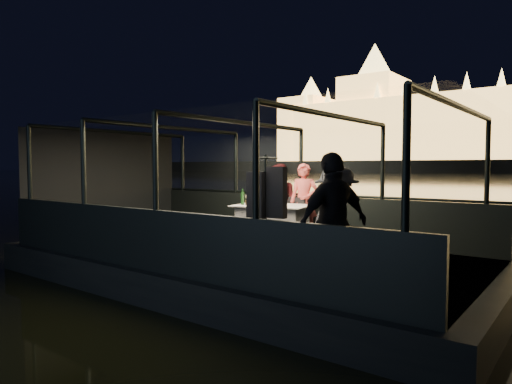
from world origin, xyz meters
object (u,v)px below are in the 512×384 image
Objects in this scene: coat_stand at (266,212)px; dining_table_central at (273,224)px; passenger_stripe at (337,220)px; chair_port_left at (277,218)px; passenger_dark at (333,224)px; wine_bottle at (242,197)px; person_woman_coral at (304,204)px; person_man_maroon at (281,203)px; chair_port_right at (292,219)px.

dining_table_central is at bearing 122.71° from coat_stand.
dining_table_central is 2.75m from coat_stand.
coat_stand reaches higher than passenger_stripe.
chair_port_left is at bearing 121.33° from coat_stand.
passenger_dark reaches higher than wine_bottle.
passenger_stripe is at bearing -136.19° from passenger_dark.
chair_port_left is 0.94m from wine_bottle.
dining_table_central is 1.80× the size of chair_port_left.
dining_table_central is 0.91× the size of person_woman_coral.
person_man_maroon is 1.03× the size of passenger_stripe.
dining_table_central is 0.86m from person_woman_coral.
wine_bottle is (-3.00, 1.85, 0.06)m from passenger_stripe.
wine_bottle reaches higher than chair_port_left.
person_man_maroon reaches higher than chair_port_right.
chair_port_left is 0.92× the size of chair_port_right.
passenger_dark reaches higher than person_man_maroon.
chair_port_left is (-0.20, 0.45, 0.06)m from dining_table_central.
person_woman_coral reaches higher than wine_bottle.
person_man_maroon is 4.98× the size of wine_bottle.
coat_stand is at bearing -68.19° from chair_port_left.
chair_port_right is at bearing 70.13° from dining_table_central.
passenger_stripe is (2.20, -2.88, 0.10)m from person_woman_coral.
person_man_maroon is (-1.75, 2.99, -0.15)m from coat_stand.
chair_port_left is 0.63m from person_woman_coral.
chair_port_left is 3.22m from coat_stand.
wine_bottle is at bearing -103.25° from person_man_maroon.
chair_port_right is 0.55× the size of person_woman_coral.
dining_table_central is at bearing -68.98° from person_man_maroon.
coat_stand is at bearing -57.29° from dining_table_central.
passenger_stripe reaches higher than person_woman_coral.
dining_table_central is 0.48m from chair_port_right.
chair_port_right is 0.57× the size of passenger_stripe.
person_woman_coral is 1.04× the size of passenger_stripe.
person_man_maroon is at bearing -115.96° from passenger_dark.
person_man_maroon is 0.93× the size of passenger_dark.
passenger_dark is (0.16, -0.39, 0.00)m from passenger_stripe.
chair_port_right is at bearing -9.52° from chair_port_left.
passenger_stripe reaches higher than chair_port_right.
chair_port_right is 3.05m from coat_stand.
coat_stand reaches higher than chair_port_right.
person_man_maroon is at bearing 120.34° from coat_stand.
coat_stand is (1.66, -2.72, 0.45)m from chair_port_left.
person_woman_coral is 3.63m from passenger_stripe.
passenger_dark is 5.34× the size of wine_bottle.
chair_port_right reaches higher than chair_port_left.
person_woman_coral is (0.12, 0.27, 0.30)m from chair_port_right.
chair_port_left is 0.51× the size of person_man_maroon.
wine_bottle is at bearing -103.26° from passenger_dark.
passenger_dark reaches higher than chair_port_left.
wine_bottle is (-0.22, -1.03, 0.17)m from person_man_maroon.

